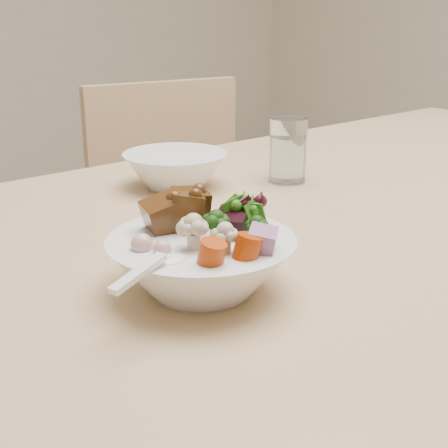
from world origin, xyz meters
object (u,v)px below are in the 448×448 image
object	(u,v)px
dining_table	(390,255)
chair_far	(186,243)
water_glass	(288,153)
food_bowl	(202,260)
side_bowl	(175,170)

from	to	relation	value
dining_table	chair_far	bearing A→B (deg)	79.61
chair_far	water_glass	xyz separation A→B (m)	(-0.15, -0.50, 0.34)
chair_far	food_bowl	xyz separation A→B (m)	(-0.50, -0.74, 0.33)
dining_table	side_bowl	size ratio (longest dim) A/B	10.51
dining_table	chair_far	xyz separation A→B (m)	(0.11, 0.68, -0.21)
chair_far	side_bowl	world-z (taller)	chair_far
chair_far	food_bowl	size ratio (longest dim) A/B	4.75
chair_far	side_bowl	size ratio (longest dim) A/B	5.45
dining_table	water_glass	distance (m)	0.23
water_glass	dining_table	bearing A→B (deg)	-78.40
water_glass	side_bowl	bearing A→B (deg)	151.96
chair_far	water_glass	world-z (taller)	water_glass
food_bowl	side_bowl	distance (m)	0.38
dining_table	food_bowl	distance (m)	0.41
water_glass	side_bowl	size ratio (longest dim) A/B	0.63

